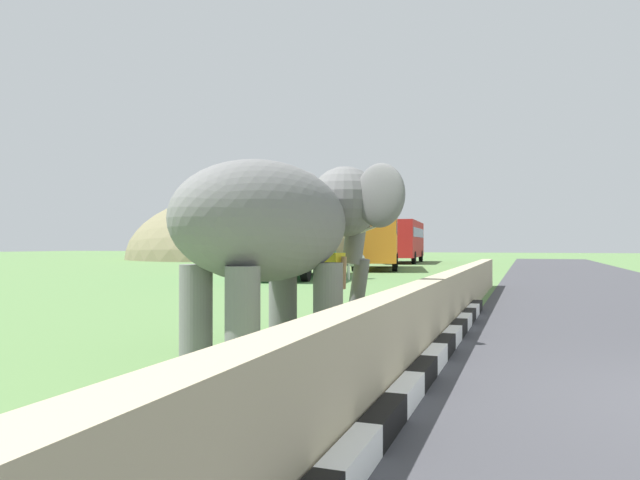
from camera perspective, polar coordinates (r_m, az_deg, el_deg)
The scene contains 9 objects.
striped_curb at distance 6.10m, azimuth 9.37°, elevation -13.83°, with size 16.20×0.20×0.24m.
barrier_parapet at distance 8.37m, azimuth 10.26°, elevation -7.54°, with size 28.00×0.36×1.00m, color tan.
elephant at distance 8.35m, azimuth -3.68°, elevation 1.55°, with size 4.07×3.04×2.82m.
person_handler at distance 9.41m, azimuth 1.14°, elevation -4.16°, with size 0.38×0.63×1.66m.
bus_teal at distance 26.96m, azimuth -2.53°, elevation 0.70°, with size 9.18×3.86×3.50m.
bus_orange at distance 36.17m, azimuth 5.64°, elevation 0.40°, with size 10.00×4.43×3.50m.
bus_red at distance 49.33m, azimuth 8.30°, elevation 0.17°, with size 10.23×3.36×3.50m.
cow_near at distance 25.59m, azimuth 3.17°, elevation -1.95°, with size 1.88×1.22×1.23m.
hill_east at distance 67.64m, azimuth -5.41°, elevation -1.77°, with size 35.48×28.39×15.74m.
Camera 1 is at (-6.19, 2.40, 1.53)m, focal length 32.33 mm.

